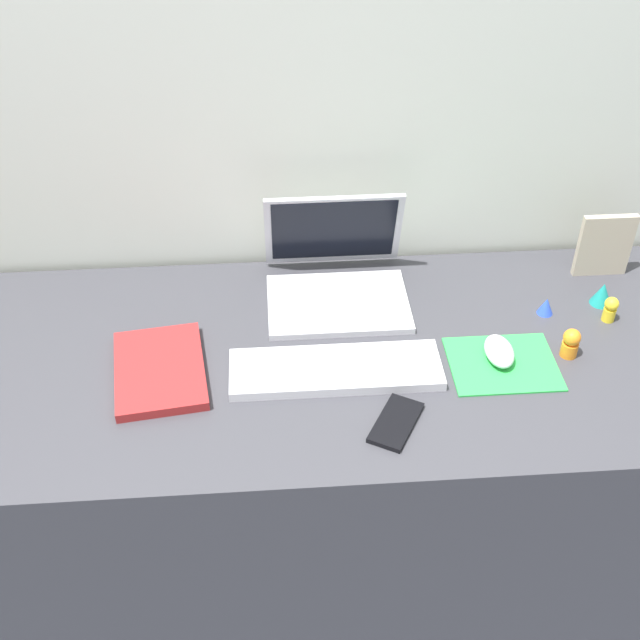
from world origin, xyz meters
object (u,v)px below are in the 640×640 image
Objects in this scene: mouse at (499,351)px; cell_phone at (396,422)px; toy_figurine_orange at (571,343)px; keyboard at (336,370)px; toy_figurine_blue at (546,306)px; notebook_pad at (160,370)px; laptop at (336,270)px; toy_figurine_yellow at (610,309)px; toy_figurine_teal at (602,294)px; picture_frame at (605,245)px.

cell_phone is at bearing -144.62° from mouse.
keyboard is at bearing -177.47° from toy_figurine_orange.
toy_figurine_blue is at bearing 18.80° from keyboard.
notebook_pad is 6.37× the size of toy_figurine_blue.
laptop is 2.34× the size of cell_phone.
notebook_pad is at bearing 179.48° from mouse.
notebook_pad is 0.93m from toy_figurine_yellow.
toy_figurine_teal is (0.59, 0.18, 0.02)m from keyboard.
toy_figurine_orange is 1.68× the size of toy_figurine_blue.
picture_frame is at bearing 68.99° from cell_phone.
laptop reaches higher than notebook_pad.
cell_phone is 2.03× the size of toy_figurine_orange.
toy_figurine_teal is at bearing 31.78° from mouse.
toy_figurine_yellow reaches higher than cell_phone.
toy_figurine_teal reaches higher than toy_figurine_blue.
toy_figurine_orange is at bearing -119.64° from picture_frame.
cell_phone is 0.68m from picture_frame.
toy_figurine_orange reaches higher than notebook_pad.
cell_phone is at bearing -151.23° from toy_figurine_yellow.
cell_phone is at bearing -80.06° from laptop.
laptop is 5.88× the size of toy_figurine_teal.
toy_figurine_teal is (0.93, 0.16, 0.02)m from notebook_pad.
toy_figurine_orange is (0.44, -0.25, -0.02)m from laptop.
laptop is 0.73× the size of keyboard.
toy_figurine_blue is at bearing -14.68° from laptop.
laptop is 5.28× the size of toy_figurine_yellow.
keyboard is at bearing -168.01° from toy_figurine_yellow.
notebook_pad is at bearing -171.71° from cell_phone.
toy_figurine_orange is at bearing -138.66° from toy_figurine_yellow.
toy_figurine_blue is (0.44, -0.11, -0.03)m from laptop.
toy_figurine_orange is at bearing -86.80° from toy_figurine_blue.
mouse is 2.55× the size of toy_figurine_blue.
toy_figurine_yellow is 0.13m from toy_figurine_blue.
notebook_pad is 4.23× the size of toy_figurine_yellow.
toy_figurine_teal is at bearing 17.14° from keyboard.
picture_frame reaches higher than mouse.
keyboard is 10.89× the size of toy_figurine_blue.
keyboard is 0.69m from picture_frame.
keyboard is 0.33m from mouse.
toy_figurine_blue is (-0.13, 0.03, -0.01)m from toy_figurine_yellow.
laptop is 4.75× the size of toy_figurine_orange.
keyboard is (-0.02, -0.27, -0.04)m from laptop.
notebook_pad is (-0.34, 0.02, 0.00)m from keyboard.
cell_phone is 0.59m from toy_figurine_teal.
toy_figurine_blue is at bearing 45.74° from mouse.
picture_frame is at bearing 39.75° from toy_figurine_blue.
mouse is (0.30, -0.25, -0.03)m from laptop.
cell_phone is (-0.23, -0.16, -0.02)m from mouse.
picture_frame is 0.22m from toy_figurine_blue.
picture_frame is 0.18m from toy_figurine_yellow.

